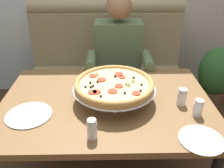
% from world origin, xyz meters
% --- Properties ---
extents(booth_bench, '(1.53, 0.78, 1.13)m').
position_xyz_m(booth_bench, '(0.00, 0.92, 0.40)').
color(booth_bench, '#998966').
rests_on(booth_bench, ground_plane).
extents(dining_table, '(1.30, 0.90, 0.72)m').
position_xyz_m(dining_table, '(0.00, 0.00, 0.64)').
color(dining_table, brown).
rests_on(dining_table, ground_plane).
extents(diner_main, '(0.54, 0.64, 1.27)m').
position_xyz_m(diner_main, '(0.11, 0.65, 0.71)').
color(diner_main, '#2D3342').
rests_on(diner_main, ground_plane).
extents(pizza, '(0.50, 0.50, 0.14)m').
position_xyz_m(pizza, '(0.05, -0.00, 0.84)').
color(pizza, silver).
rests_on(pizza, dining_table).
extents(shaker_pepper_flakes, '(0.05, 0.05, 0.11)m').
position_xyz_m(shaker_pepper_flakes, '(-0.07, -0.34, 0.77)').
color(shaker_pepper_flakes, white).
rests_on(shaker_pepper_flakes, dining_table).
extents(shaker_parmesan, '(0.05, 0.05, 0.10)m').
position_xyz_m(shaker_parmesan, '(0.51, -0.17, 0.77)').
color(shaker_parmesan, white).
rests_on(shaker_parmesan, dining_table).
extents(shaker_oregano, '(0.06, 0.06, 0.11)m').
position_xyz_m(shaker_oregano, '(0.45, -0.05, 0.77)').
color(shaker_oregano, white).
rests_on(shaker_oregano, dining_table).
extents(plate_near_left, '(0.26, 0.26, 0.02)m').
position_xyz_m(plate_near_left, '(-0.44, -0.15, 0.73)').
color(plate_near_left, white).
rests_on(plate_near_left, dining_table).
extents(plate_near_right, '(0.22, 0.22, 0.02)m').
position_xyz_m(plate_near_right, '(0.47, -0.37, 0.73)').
color(plate_near_right, white).
rests_on(plate_near_right, dining_table).
extents(patio_chair, '(0.41, 0.41, 0.86)m').
position_xyz_m(patio_chair, '(-1.31, 2.11, 0.52)').
color(patio_chair, black).
rests_on(patio_chair, ground_plane).
extents(potted_plant, '(0.36, 0.36, 0.70)m').
position_xyz_m(potted_plant, '(1.15, 0.97, 0.39)').
color(potted_plant, brown).
rests_on(potted_plant, ground_plane).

